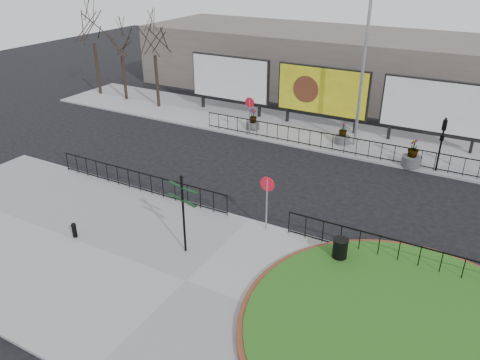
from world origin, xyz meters
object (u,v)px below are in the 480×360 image
Objects in this scene: billboard_mid at (322,91)px; bollard at (74,229)px; litter_bin at (340,250)px; fingerpost_sign at (183,207)px; lamp_post at (363,68)px; planter_b at (342,136)px; planter_a at (253,121)px; planter_c at (412,156)px.

bollard is at bearing -103.35° from billboard_mid.
litter_bin reaches higher than bollard.
litter_bin is (5.60, 2.25, -1.50)m from fingerpost_sign.
lamp_post reaches higher than billboard_mid.
lamp_post reaches higher than planter_b.
fingerpost_sign reaches higher than planter_a.
fingerpost_sign is (0.40, -16.40, -0.47)m from billboard_mid.
planter_c reaches higher than planter_a.
litter_bin is at bearing 38.25° from fingerpost_sign.
billboard_mid is 4.23m from lamp_post.
planter_a reaches higher than bollard.
bollard is at bearing -160.31° from litter_bin.
billboard_mid is at bearing 33.87° from planter_a.
fingerpost_sign is 5.00× the size of bollard.
lamp_post is 7.99m from planter_a.
planter_a is (-3.78, -2.54, -1.95)m from billboard_mid.
billboard_mid is 15.50m from litter_bin.
planter_b is at bearing 107.29° from litter_bin.
billboard_mid reaches higher than litter_bin.
bollard is at bearing -127.45° from planter_c.
planter_b is at bearing 162.17° from planter_c.
lamp_post is 17.95m from bollard.
lamp_post reaches higher than bollard.
litter_bin is 0.73× the size of planter_b.
billboard_mid is 9.30× the size of bollard.
planter_b is at bearing -166.34° from lamp_post.
lamp_post reaches higher than planter_a.
lamp_post reaches higher than litter_bin.
bollard is 10.86m from litter_bin.
planter_c is at bearing -23.54° from lamp_post.
fingerpost_sign is 2.37× the size of planter_a.
billboard_mid is at bearing 112.98° from litter_bin.
planter_a reaches higher than litter_bin.
bollard is 15.28m from planter_a.
fingerpost_sign is at bearing -116.08° from planter_c.
planter_b is (6.49, 15.66, 0.11)m from bollard.
lamp_post reaches higher than fingerpost_sign.
lamp_post is 13.86× the size of bollard.
planter_c is at bearing 52.55° from bollard.
billboard_mid reaches higher than fingerpost_sign.
planter_a is 10.51m from planter_c.
billboard_mid is at bearing 107.77° from fingerpost_sign.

